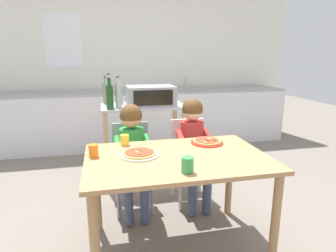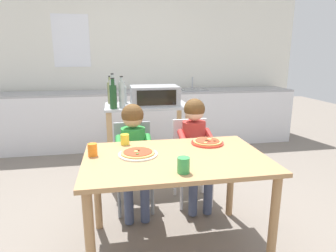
{
  "view_description": "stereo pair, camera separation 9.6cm",
  "coord_description": "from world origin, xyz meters",
  "px_view_note": "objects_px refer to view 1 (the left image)",
  "views": [
    {
      "loc": [
        -0.5,
        -1.9,
        1.45
      ],
      "look_at": [
        0.0,
        0.3,
        0.89
      ],
      "focal_mm": 31.02,
      "sensor_mm": 36.0,
      "label": 1
    },
    {
      "loc": [
        -0.4,
        -1.92,
        1.45
      ],
      "look_at": [
        0.0,
        0.3,
        0.89
      ],
      "focal_mm": 31.02,
      "sensor_mm": 36.0,
      "label": 2
    }
  ],
  "objects_px": {
    "bottle_clear_vinegar": "(106,93)",
    "dining_chair_right": "(190,154)",
    "dining_table": "(177,170)",
    "drinking_cup_green": "(187,165)",
    "dining_chair_left": "(132,160)",
    "drinking_cup_orange": "(93,151)",
    "pizza_plate_white": "(139,154)",
    "bottle_squat_spirits": "(109,93)",
    "pizza_plate_red_rimmed": "(207,142)",
    "kitchen_island_cart": "(144,131)",
    "child_in_red_shirt": "(194,139)",
    "bottle_tall_green_wine": "(120,94)",
    "child_in_green_shirt": "(133,145)",
    "bottle_dark_olive_oil": "(110,96)",
    "toaster_oven": "(151,96)",
    "bottle_slim_sauce": "(118,94)",
    "drinking_cup_yellow": "(125,140)"
  },
  "relations": [
    {
      "from": "dining_table",
      "to": "bottle_clear_vinegar",
      "type": "bearing_deg",
      "value": 107.08
    },
    {
      "from": "toaster_oven",
      "to": "pizza_plate_red_rimmed",
      "type": "relative_size",
      "value": 2.02
    },
    {
      "from": "bottle_clear_vinegar",
      "to": "pizza_plate_white",
      "type": "height_order",
      "value": "bottle_clear_vinegar"
    },
    {
      "from": "bottle_squat_spirits",
      "to": "child_in_red_shirt",
      "type": "xyz_separation_m",
      "value": [
        0.75,
        -0.68,
        -0.37
      ]
    },
    {
      "from": "bottle_squat_spirits",
      "to": "dining_chair_left",
      "type": "relative_size",
      "value": 0.45
    },
    {
      "from": "dining_chair_right",
      "to": "drinking_cup_orange",
      "type": "height_order",
      "value": "drinking_cup_orange"
    },
    {
      "from": "kitchen_island_cart",
      "to": "child_in_red_shirt",
      "type": "distance_m",
      "value": 0.83
    },
    {
      "from": "toaster_oven",
      "to": "bottle_slim_sauce",
      "type": "bearing_deg",
      "value": -161.57
    },
    {
      "from": "kitchen_island_cart",
      "to": "dining_chair_left",
      "type": "relative_size",
      "value": 1.16
    },
    {
      "from": "pizza_plate_red_rimmed",
      "to": "child_in_red_shirt",
      "type": "bearing_deg",
      "value": 90.02
    },
    {
      "from": "kitchen_island_cart",
      "to": "bottle_clear_vinegar",
      "type": "xyz_separation_m",
      "value": [
        -0.41,
        0.18,
        0.43
      ]
    },
    {
      "from": "dining_table",
      "to": "bottle_slim_sauce",
      "type": "bearing_deg",
      "value": 105.63
    },
    {
      "from": "bottle_tall_green_wine",
      "to": "bottle_dark_olive_oil",
      "type": "relative_size",
      "value": 0.77
    },
    {
      "from": "drinking_cup_green",
      "to": "bottle_clear_vinegar",
      "type": "bearing_deg",
      "value": 104.08
    },
    {
      "from": "kitchen_island_cart",
      "to": "child_in_red_shirt",
      "type": "xyz_separation_m",
      "value": [
        0.37,
        -0.73,
        0.09
      ]
    },
    {
      "from": "bottle_dark_olive_oil",
      "to": "dining_chair_right",
      "type": "height_order",
      "value": "bottle_dark_olive_oil"
    },
    {
      "from": "kitchen_island_cart",
      "to": "drinking_cup_green",
      "type": "distance_m",
      "value": 1.65
    },
    {
      "from": "dining_chair_left",
      "to": "dining_table",
      "type": "bearing_deg",
      "value": -69.28
    },
    {
      "from": "bottle_clear_vinegar",
      "to": "dining_chair_right",
      "type": "height_order",
      "value": "bottle_clear_vinegar"
    },
    {
      "from": "bottle_slim_sauce",
      "to": "pizza_plate_red_rimmed",
      "type": "bearing_deg",
      "value": -55.49
    },
    {
      "from": "dining_chair_right",
      "to": "drinking_cup_orange",
      "type": "xyz_separation_m",
      "value": [
        -0.9,
        -0.61,
        0.31
      ]
    },
    {
      "from": "bottle_tall_green_wine",
      "to": "bottle_squat_spirits",
      "type": "bearing_deg",
      "value": -117.71
    },
    {
      "from": "drinking_cup_yellow",
      "to": "dining_table",
      "type": "bearing_deg",
      "value": -45.32
    },
    {
      "from": "drinking_cup_green",
      "to": "drinking_cup_orange",
      "type": "bearing_deg",
      "value": 144.17
    },
    {
      "from": "bottle_dark_olive_oil",
      "to": "bottle_squat_spirits",
      "type": "bearing_deg",
      "value": 91.23
    },
    {
      "from": "bottle_dark_olive_oil",
      "to": "toaster_oven",
      "type": "bearing_deg",
      "value": 19.41
    },
    {
      "from": "pizza_plate_red_rimmed",
      "to": "bottle_tall_green_wine",
      "type": "bearing_deg",
      "value": 116.07
    },
    {
      "from": "bottle_tall_green_wine",
      "to": "pizza_plate_red_rimmed",
      "type": "height_order",
      "value": "bottle_tall_green_wine"
    },
    {
      "from": "dining_chair_right",
      "to": "child_in_green_shirt",
      "type": "bearing_deg",
      "value": -165.39
    },
    {
      "from": "child_in_red_shirt",
      "to": "pizza_plate_white",
      "type": "distance_m",
      "value": 0.79
    },
    {
      "from": "child_in_green_shirt",
      "to": "drinking_cup_green",
      "type": "bearing_deg",
      "value": -73.9
    },
    {
      "from": "child_in_green_shirt",
      "to": "child_in_red_shirt",
      "type": "xyz_separation_m",
      "value": [
        0.58,
        0.03,
        0.01
      ]
    },
    {
      "from": "bottle_dark_olive_oil",
      "to": "dining_chair_right",
      "type": "relative_size",
      "value": 0.4
    },
    {
      "from": "bottle_slim_sauce",
      "to": "dining_chair_right",
      "type": "xyz_separation_m",
      "value": [
        0.65,
        -0.47,
        -0.56
      ]
    },
    {
      "from": "toaster_oven",
      "to": "child_in_red_shirt",
      "type": "distance_m",
      "value": 0.83
    },
    {
      "from": "bottle_slim_sauce",
      "to": "dining_table",
      "type": "xyz_separation_m",
      "value": [
        0.34,
        -1.2,
        -0.4
      ]
    },
    {
      "from": "pizza_plate_red_rimmed",
      "to": "pizza_plate_white",
      "type": "bearing_deg",
      "value": -163.21
    },
    {
      "from": "toaster_oven",
      "to": "bottle_dark_olive_oil",
      "type": "distance_m",
      "value": 0.49
    },
    {
      "from": "bottle_squat_spirits",
      "to": "pizza_plate_red_rimmed",
      "type": "height_order",
      "value": "bottle_squat_spirits"
    },
    {
      "from": "dining_chair_right",
      "to": "drinking_cup_green",
      "type": "xyz_separation_m",
      "value": [
        -0.33,
        -1.02,
        0.31
      ]
    },
    {
      "from": "child_in_red_shirt",
      "to": "drinking_cup_yellow",
      "type": "distance_m",
      "value": 0.72
    },
    {
      "from": "bottle_clear_vinegar",
      "to": "pizza_plate_white",
      "type": "relative_size",
      "value": 1.13
    },
    {
      "from": "child_in_red_shirt",
      "to": "pizza_plate_white",
      "type": "relative_size",
      "value": 3.63
    },
    {
      "from": "dining_table",
      "to": "pizza_plate_white",
      "type": "bearing_deg",
      "value": 164.07
    },
    {
      "from": "kitchen_island_cart",
      "to": "bottle_squat_spirits",
      "type": "bearing_deg",
      "value": -171.83
    },
    {
      "from": "child_in_red_shirt",
      "to": "bottle_clear_vinegar",
      "type": "bearing_deg",
      "value": 130.73
    },
    {
      "from": "dining_table",
      "to": "drinking_cup_green",
      "type": "bearing_deg",
      "value": -92.24
    },
    {
      "from": "dining_chair_right",
      "to": "child_in_red_shirt",
      "type": "height_order",
      "value": "child_in_red_shirt"
    },
    {
      "from": "dining_table",
      "to": "child_in_green_shirt",
      "type": "bearing_deg",
      "value": 114.58
    },
    {
      "from": "dining_chair_left",
      "to": "bottle_clear_vinegar",
      "type": "bearing_deg",
      "value": 103.9
    }
  ]
}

